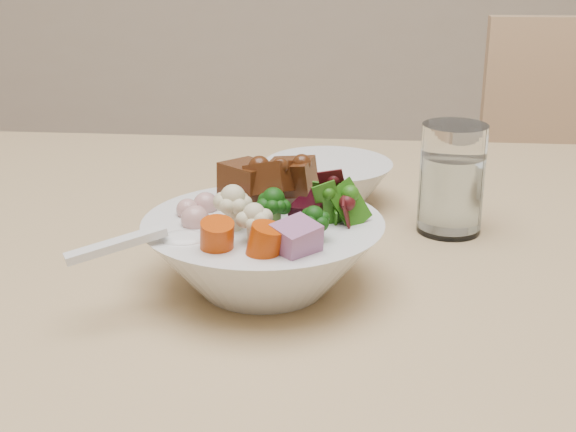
# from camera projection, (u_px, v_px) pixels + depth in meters

# --- Properties ---
(dining_table) EXTENTS (1.60, 0.98, 0.72)m
(dining_table) POSITION_uv_depth(u_px,v_px,m) (538.00, 322.00, 0.81)
(dining_table) COLOR tan
(dining_table) RESTS_ON ground
(food_bowl) EXTENTS (0.21, 0.21, 0.12)m
(food_bowl) POSITION_uv_depth(u_px,v_px,m) (265.00, 248.00, 0.71)
(food_bowl) COLOR silver
(food_bowl) RESTS_ON dining_table
(soup_spoon) EXTENTS (0.12, 0.07, 0.02)m
(soup_spoon) POSITION_uv_depth(u_px,v_px,m) (167.00, 242.00, 0.66)
(soup_spoon) COLOR silver
(soup_spoon) RESTS_ON food_bowl
(water_glass) EXTENTS (0.07, 0.07, 0.12)m
(water_glass) POSITION_uv_depth(u_px,v_px,m) (451.00, 183.00, 0.83)
(water_glass) COLOR white
(water_glass) RESTS_ON dining_table
(side_bowl) EXTENTS (0.15, 0.15, 0.05)m
(side_bowl) POSITION_uv_depth(u_px,v_px,m) (328.00, 183.00, 0.93)
(side_bowl) COLOR silver
(side_bowl) RESTS_ON dining_table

